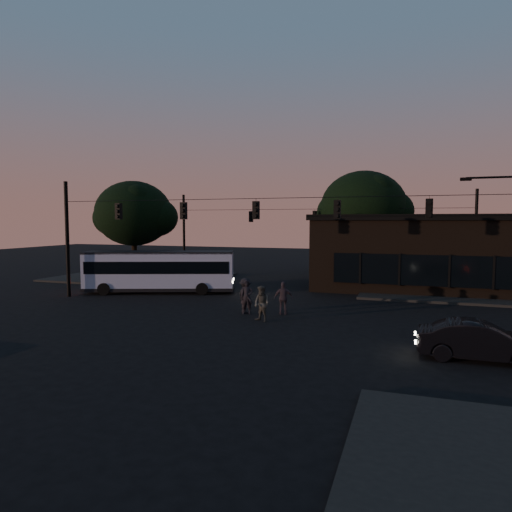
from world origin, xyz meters
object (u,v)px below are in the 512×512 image
(car, at_px, (480,341))
(building, at_px, (423,251))
(pedestrian_b, at_px, (262,304))
(pedestrian_c, at_px, (283,298))
(pedestrian_d, at_px, (246,296))
(bus, at_px, (160,269))
(pedestrian_a, at_px, (247,297))

(car, bearing_deg, building, 4.92)
(car, distance_m, pedestrian_b, 9.94)
(building, relative_size, pedestrian_c, 8.76)
(pedestrian_c, height_order, pedestrian_d, pedestrian_d)
(bus, relative_size, car, 2.44)
(building, bearing_deg, pedestrian_a, -123.76)
(pedestrian_a, xyz_separation_m, pedestrian_d, (-0.15, 0.20, 0.03))
(bus, bearing_deg, pedestrian_b, -53.58)
(pedestrian_b, bearing_deg, car, 4.46)
(bus, bearing_deg, pedestrian_d, -50.12)
(pedestrian_a, bearing_deg, bus, 131.68)
(bus, distance_m, pedestrian_c, 11.04)
(car, relative_size, pedestrian_b, 2.41)
(pedestrian_c, bearing_deg, building, -131.68)
(pedestrian_d, bearing_deg, pedestrian_b, 172.93)
(car, bearing_deg, bus, 62.32)
(building, height_order, bus, building)
(bus, distance_m, pedestrian_d, 9.37)
(car, distance_m, pedestrian_d, 11.94)
(building, bearing_deg, pedestrian_b, -117.25)
(building, xyz_separation_m, car, (1.64, -18.37, -2.01))
(car, height_order, pedestrian_a, pedestrian_a)
(bus, bearing_deg, pedestrian_a, -50.73)
(building, xyz_separation_m, pedestrian_b, (-7.69, -14.92, -1.82))
(building, distance_m, pedestrian_b, 16.88)
(pedestrian_c, bearing_deg, pedestrian_d, -4.05)
(building, height_order, car, building)
(building, distance_m, pedestrian_a, 16.30)
(building, xyz_separation_m, pedestrian_d, (-9.15, -13.26, -1.76))
(pedestrian_a, relative_size, pedestrian_b, 1.04)
(bus, relative_size, pedestrian_b, 5.87)
(pedestrian_b, relative_size, pedestrian_d, 0.93)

